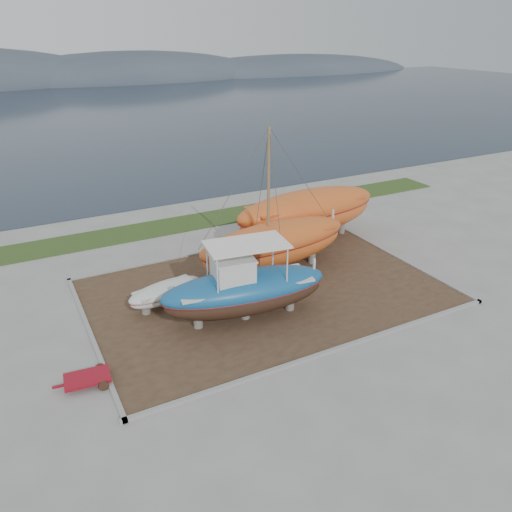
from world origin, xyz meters
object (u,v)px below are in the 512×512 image
blue_caique (245,282)px  orange_bare_hull (307,217)px  red_trailer (88,380)px  white_dinghy (166,295)px  orange_sailboat (276,204)px

blue_caique → orange_bare_hull: 10.11m
blue_caique → red_trailer: blue_caique is taller
red_trailer → white_dinghy: bearing=48.5°
red_trailer → orange_bare_hull: bearing=33.0°
white_dinghy → orange_sailboat: orange_sailboat is taller
blue_caique → orange_bare_hull: bearing=47.7°
blue_caique → orange_sailboat: orange_sailboat is taller
blue_caique → white_dinghy: bearing=143.3°
red_trailer → blue_caique: bearing=16.3°
orange_sailboat → red_trailer: (-11.29, -4.94, -4.02)m
blue_caique → red_trailer: 8.03m
white_dinghy → red_trailer: (-4.69, -4.36, -0.48)m
orange_bare_hull → red_trailer: bearing=-156.0°
orange_sailboat → orange_bare_hull: (4.11, 3.04, -2.46)m
blue_caique → white_dinghy: (-2.99, 2.90, -1.35)m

